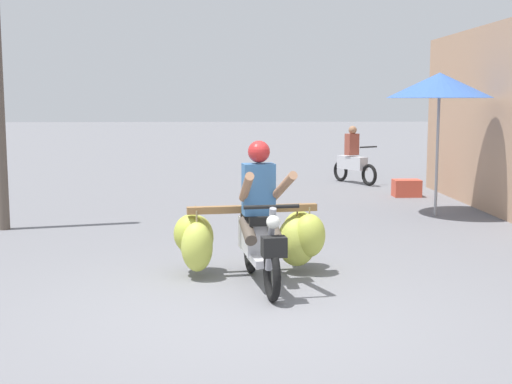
{
  "coord_description": "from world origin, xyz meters",
  "views": [
    {
      "loc": [
        -0.22,
        -6.38,
        2.0
      ],
      "look_at": [
        0.17,
        1.96,
        0.9
      ],
      "focal_mm": 48.54,
      "sensor_mm": 36.0,
      "label": 1
    }
  ],
  "objects_px": {
    "produce_crate": "(407,188)",
    "market_umbrella_near_shop": "(440,85)",
    "motorbike_main_loaded": "(256,233)",
    "motorbike_distant_ahead_left": "(353,160)"
  },
  "relations": [
    {
      "from": "market_umbrella_near_shop",
      "to": "produce_crate",
      "type": "bearing_deg",
      "value": 86.97
    },
    {
      "from": "market_umbrella_near_shop",
      "to": "produce_crate",
      "type": "relative_size",
      "value": 4.44
    },
    {
      "from": "motorbike_main_loaded",
      "to": "produce_crate",
      "type": "relative_size",
      "value": 3.42
    },
    {
      "from": "motorbike_main_loaded",
      "to": "produce_crate",
      "type": "bearing_deg",
      "value": 61.98
    },
    {
      "from": "motorbike_main_loaded",
      "to": "motorbike_distant_ahead_left",
      "type": "bearing_deg",
      "value": 72.75
    },
    {
      "from": "motorbike_main_loaded",
      "to": "market_umbrella_near_shop",
      "type": "height_order",
      "value": "market_umbrella_near_shop"
    },
    {
      "from": "motorbike_main_loaded",
      "to": "market_umbrella_near_shop",
      "type": "bearing_deg",
      "value": 50.88
    },
    {
      "from": "motorbike_main_loaded",
      "to": "produce_crate",
      "type": "distance_m",
      "value": 7.41
    },
    {
      "from": "motorbike_main_loaded",
      "to": "motorbike_distant_ahead_left",
      "type": "xyz_separation_m",
      "value": [
        2.78,
        8.95,
        0.06
      ]
    },
    {
      "from": "produce_crate",
      "to": "market_umbrella_near_shop",
      "type": "bearing_deg",
      "value": -93.03
    }
  ]
}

